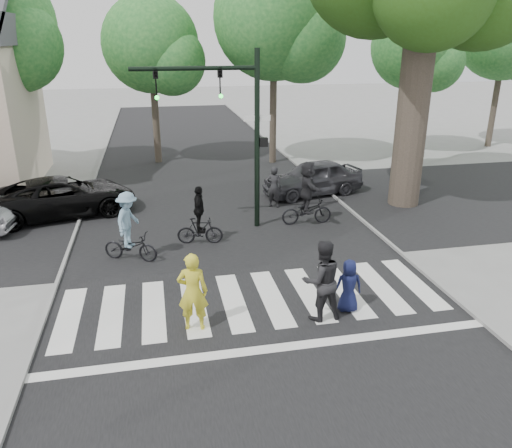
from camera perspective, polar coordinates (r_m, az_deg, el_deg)
The scene contains 20 objects.
ground at distance 12.08m, azimuth 0.58°, elevation -10.90°, with size 120.00×120.00×0.00m, color gray.
road_stem at distance 16.48m, azimuth -3.12°, elevation -1.95°, with size 10.00×70.00×0.01m, color black.
road_cross at distance 19.26m, azimuth -4.48°, elevation 1.41°, with size 70.00×10.00×0.01m, color black.
curb_left at distance 16.56m, azimuth -20.69°, elevation -3.04°, with size 0.10×70.00×0.10m, color gray.
curb_right at distance 17.85m, azimuth 13.11°, elevation -0.50°, with size 0.10×70.00×0.10m, color gray.
crosswalk at distance 12.63m, azimuth -0.07°, elevation -9.34°, with size 10.00×3.85×0.01m.
traffic_signal at distance 16.64m, azimuth -2.79°, elevation 12.23°, with size 4.45×0.29×6.00m.
bg_tree_2 at distance 26.69m, azimuth -11.37°, elevation 19.07°, with size 5.04×4.80×8.40m.
bg_tree_3 at distance 26.17m, azimuth 2.92°, elevation 21.94°, with size 6.30×6.00×10.20m.
bg_tree_4 at distance 29.91m, azimuth 18.10°, elevation 18.34°, with size 4.83×4.60×8.15m.
bg_tree_5 at distance 33.70m, azimuth 27.24°, elevation 18.55°, with size 5.67×5.40×9.30m.
pedestrian_woman at distance 11.39m, azimuth -7.25°, elevation -7.71°, with size 0.69×0.45×1.89m, color gold.
pedestrian_child at distance 12.34m, azimuth 10.53°, elevation -6.97°, with size 0.66×0.43×1.35m, color #12173E.
pedestrian_adult at distance 11.78m, azimuth 7.52°, elevation -6.41°, with size 0.97×0.76×1.99m, color black.
cyclist_left at distance 15.21m, azimuth -14.30°, elevation -0.82°, with size 1.77×1.25×2.13m.
cyclist_mid at distance 16.09m, azimuth -6.47°, elevation 0.39°, with size 1.53×0.95×1.93m.
cyclist_right at distance 17.75m, azimuth 5.87°, elevation 3.14°, with size 1.83×1.70×2.30m.
car_suv at distance 19.99m, azimuth -21.20°, elevation 2.94°, with size 2.41×5.23×1.45m, color black.
car_grey at distance 21.33m, azimuth 6.51°, elevation 5.28°, with size 1.72×4.28×1.46m, color #37373B.
bystander_dark at distance 19.53m, azimuth 2.08°, elevation 4.25°, with size 0.60×0.39×1.64m, color black.
Camera 1 is at (-2.21, -10.06, 6.31)m, focal length 35.00 mm.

